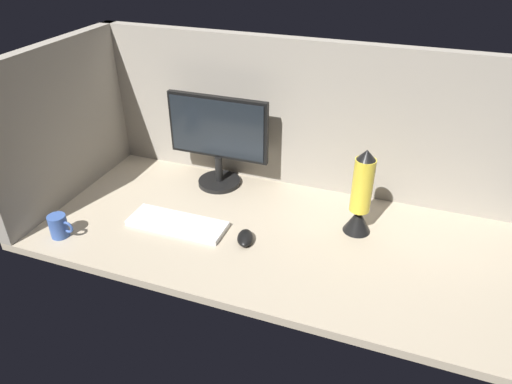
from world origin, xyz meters
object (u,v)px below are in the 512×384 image
Objects in this scene: mouse at (245,238)px; keyboard at (177,224)px; lava_lamp at (361,199)px; mug_ceramic_blue at (59,226)px; monitor at (218,137)px.

keyboard is at bearing 162.39° from mouse.
lava_lamp is at bearing 12.83° from mouse.
mug_ceramic_blue reaches higher than keyboard.
monitor reaches higher than mouse.
lava_lamp is (61.02, -14.65, -7.75)cm from monitor.
keyboard is 67.47cm from lava_lamp.
lava_lamp is at bearing -13.50° from monitor.
mug_ceramic_blue is (-63.78, -19.31, 2.61)cm from mouse.
monitor is at bearing 54.49° from mug_ceramic_blue.
keyboard is 41.70cm from mug_ceramic_blue.
monitor is at bearing 86.38° from keyboard.
keyboard is (-2.16, -34.53, -20.56)cm from monitor.
monitor is 4.42× the size of mouse.
keyboard is at bearing -162.53° from lava_lamp.
mouse is 43.07cm from lava_lamp.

